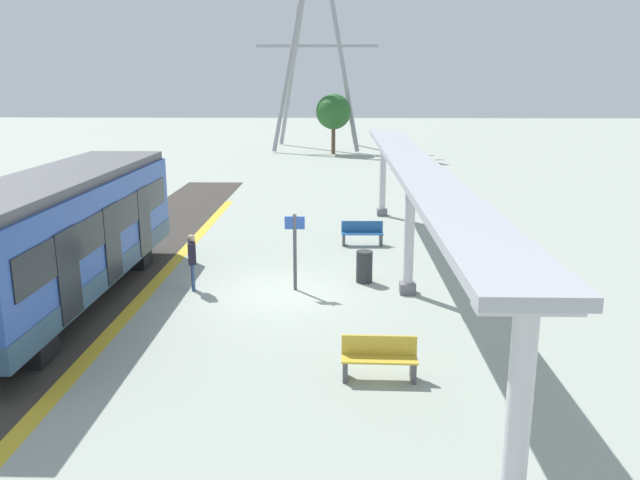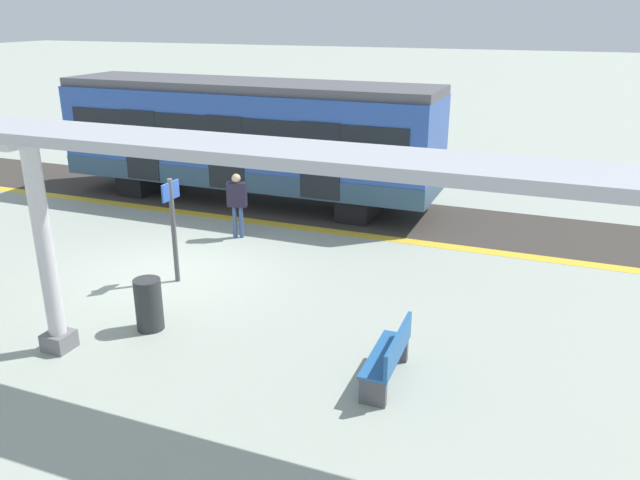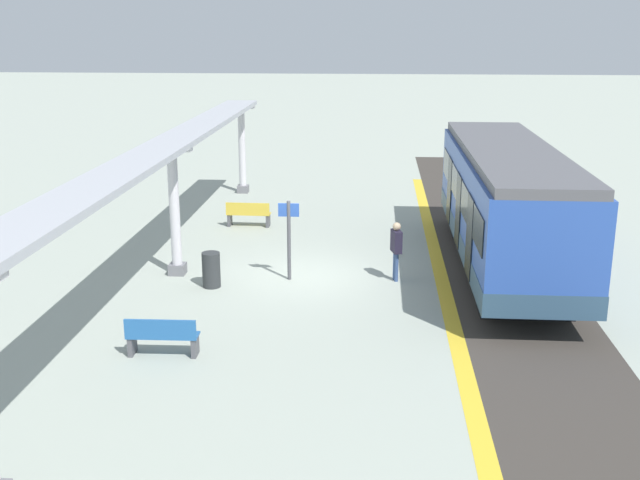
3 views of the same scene
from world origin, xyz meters
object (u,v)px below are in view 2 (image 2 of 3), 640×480
canopy_pillar_second (45,247)px  platform_info_sign (173,221)px  passenger_waiting_near_edge (237,198)px  trash_bin (149,304)px  train_near_carriage (248,140)px  bench_mid_platform (390,356)px

canopy_pillar_second → platform_info_sign: size_ratio=1.63×
platform_info_sign → passenger_waiting_near_edge: bearing=-177.5°
trash_bin → platform_info_sign: platform_info_sign is taller
train_near_carriage → platform_info_sign: size_ratio=5.04×
bench_mid_platform → platform_info_sign: platform_info_sign is taller
train_near_carriage → canopy_pillar_second: canopy_pillar_second is taller
trash_bin → platform_info_sign: (-1.99, -0.76, 0.86)m
train_near_carriage → platform_info_sign: 6.12m
platform_info_sign → bench_mid_platform: bearing=68.1°
canopy_pillar_second → bench_mid_platform: size_ratio=2.37×
canopy_pillar_second → passenger_waiting_near_edge: (-6.04, 0.09, -0.80)m
canopy_pillar_second → passenger_waiting_near_edge: 6.10m
trash_bin → passenger_waiting_near_edge: 4.98m
bench_mid_platform → platform_info_sign: bearing=-111.9°
trash_bin → passenger_waiting_near_edge: bearing=-169.7°
bench_mid_platform → passenger_waiting_near_edge: size_ratio=0.93×
canopy_pillar_second → platform_info_sign: canopy_pillar_second is taller
bench_mid_platform → platform_info_sign: (-2.09, -5.18, 0.89)m
trash_bin → platform_info_sign: bearing=-159.1°
bench_mid_platform → passenger_waiting_near_edge: passenger_waiting_near_edge is taller
canopy_pillar_second → passenger_waiting_near_edge: size_ratio=2.20×
canopy_pillar_second → passenger_waiting_near_edge: canopy_pillar_second is taller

